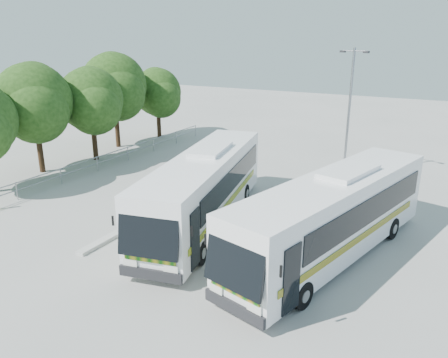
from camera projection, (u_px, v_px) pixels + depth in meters
The scene contains 10 objects.
ground at pixel (205, 216), 21.53m from camera, with size 100.00×100.00×0.00m, color #A4A49F.
kerb_divider at pixel (188, 194), 24.22m from camera, with size 0.40×16.00×0.15m, color #B2B2AD.
railing at pixel (108, 157), 29.20m from camera, with size 0.06×22.00×1.00m.
tree_far_b at pixel (34, 102), 27.05m from camera, with size 5.33×5.03×6.96m.
tree_far_c at pixel (91, 100), 29.99m from camera, with size 4.97×4.69×6.49m.
tree_far_d at pixel (115, 86), 33.44m from camera, with size 5.62×5.30×7.33m.
tree_far_e at pixel (158, 92), 37.17m from camera, with size 4.54×4.28×5.92m.
coach_main at pixel (205, 187), 20.09m from camera, with size 4.78×12.05×3.28m.
coach_adjacent at pixel (333, 215), 16.96m from camera, with size 5.15×12.00×3.27m.
lamppost at pixel (349, 107), 26.54m from camera, with size 1.85×0.80×7.80m.
Camera 1 is at (10.38, -17.00, 8.43)m, focal length 35.00 mm.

